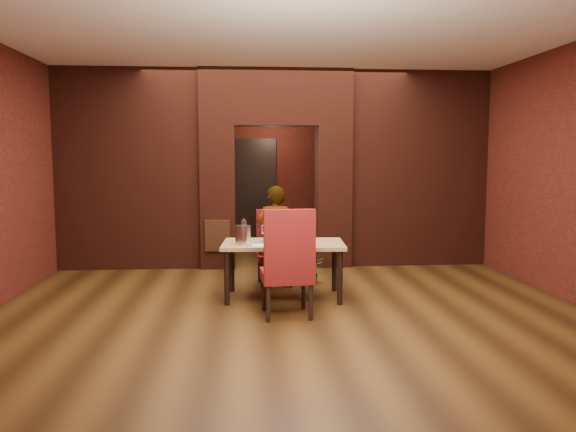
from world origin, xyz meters
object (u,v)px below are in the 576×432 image
(chair_far, at_px, (275,248))
(person_seated, at_px, (275,236))
(chair_near, at_px, (287,262))
(wine_glass_b, at_px, (293,233))
(wine_bucket, at_px, (243,235))
(water_bottle, at_px, (244,230))
(wine_glass_c, at_px, (300,236))
(potted_plant, at_px, (311,270))
(dining_table, at_px, (283,270))
(wine_glass_a, at_px, (263,234))

(chair_far, distance_m, person_seated, 0.20)
(chair_near, relative_size, wine_glass_b, 5.35)
(chair_near, distance_m, wine_bucket, 0.87)
(wine_bucket, bearing_deg, water_bottle, 86.62)
(wine_glass_b, distance_m, wine_bucket, 0.66)
(chair_near, distance_m, wine_glass_c, 0.74)
(chair_near, distance_m, wine_glass_b, 0.90)
(potted_plant, bearing_deg, dining_table, -119.28)
(chair_near, bearing_deg, water_bottle, -65.80)
(dining_table, xyz_separation_m, water_bottle, (-0.50, 0.09, 0.51))
(wine_glass_a, relative_size, potted_plant, 0.58)
(dining_table, height_order, chair_far, chair_far)
(chair_near, bearing_deg, dining_table, -95.11)
(person_seated, relative_size, potted_plant, 3.77)
(wine_glass_b, bearing_deg, wine_glass_c, -68.04)
(dining_table, xyz_separation_m, wine_glass_b, (0.13, 0.05, 0.47))
(chair_far, bearing_deg, wine_glass_c, -76.49)
(dining_table, height_order, wine_glass_b, wine_glass_b)
(dining_table, bearing_deg, wine_glass_c, -29.85)
(dining_table, height_order, chair_near, chair_near)
(chair_near, bearing_deg, wine_glass_c, -111.94)
(wine_glass_a, distance_m, water_bottle, 0.25)
(chair_near, height_order, wine_bucket, chair_near)
(dining_table, xyz_separation_m, person_seated, (-0.07, 0.67, 0.34))
(dining_table, bearing_deg, chair_near, -87.64)
(person_seated, bearing_deg, water_bottle, 54.56)
(person_seated, bearing_deg, wine_glass_b, 109.03)
(person_seated, xyz_separation_m, potted_plant, (0.53, 0.16, -0.52))
(person_seated, height_order, wine_glass_b, person_seated)
(water_bottle, bearing_deg, chair_far, 57.05)
(dining_table, bearing_deg, wine_bucket, -162.84)
(wine_glass_a, bearing_deg, wine_glass_c, -23.13)
(dining_table, height_order, potted_plant, dining_table)
(chair_far, xyz_separation_m, chair_near, (0.05, -1.56, 0.09))
(person_seated, height_order, water_bottle, person_seated)
(water_bottle, distance_m, potted_plant, 1.38)
(chair_far, xyz_separation_m, person_seated, (0.00, -0.08, 0.18))
(chair_near, relative_size, person_seated, 0.88)
(wine_bucket, relative_size, water_bottle, 0.79)
(dining_table, relative_size, person_seated, 1.09)
(chair_far, bearing_deg, dining_table, -88.31)
(person_seated, distance_m, wine_bucket, 0.91)
(chair_far, relative_size, potted_plant, 2.82)
(chair_near, height_order, wine_glass_c, chair_near)
(chair_near, bearing_deg, wine_glass_b, -103.62)
(wine_glass_a, height_order, wine_glass_b, wine_glass_b)
(wine_glass_b, xyz_separation_m, wine_glass_c, (0.07, -0.18, -0.02))
(wine_glass_a, distance_m, wine_glass_b, 0.38)
(chair_near, xyz_separation_m, wine_glass_c, (0.22, 0.68, 0.20))
(wine_glass_c, relative_size, wine_bucket, 0.82)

